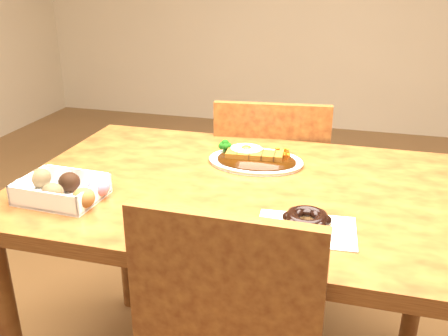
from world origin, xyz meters
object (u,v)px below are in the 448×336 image
(table, at_px, (240,216))
(chair_far, at_px, (271,194))
(katsu_curry_plate, at_px, (254,158))
(pon_de_ring, at_px, (307,221))
(donut_box, at_px, (61,188))

(table, xyz_separation_m, chair_far, (-0.00, 0.54, -0.17))
(table, height_order, katsu_curry_plate, katsu_curry_plate)
(chair_far, relative_size, pon_de_ring, 3.76)
(chair_far, distance_m, donut_box, 0.90)
(pon_de_ring, bearing_deg, donut_box, -179.74)
(donut_box, bearing_deg, chair_far, 61.16)
(chair_far, height_order, donut_box, chair_far)
(table, bearing_deg, chair_far, 90.47)
(table, distance_m, pon_de_ring, 0.31)
(donut_box, bearing_deg, table, 26.84)
(chair_far, distance_m, katsu_curry_plate, 0.47)
(chair_far, bearing_deg, katsu_curry_plate, 84.33)
(table, relative_size, chair_far, 1.38)
(donut_box, relative_size, pon_de_ring, 1.02)
(katsu_curry_plate, height_order, pon_de_ring, katsu_curry_plate)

